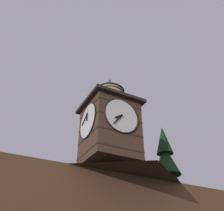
# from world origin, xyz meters

# --- Properties ---
(clock_tower) EXTENTS (4.39, 4.39, 7.84)m
(clock_tower) POSITION_xyz_m (-1.50, -1.72, 10.71)
(clock_tower) COLOR #4C3323
(clock_tower) RESTS_ON building_main
(pine_tree_behind) EXTENTS (5.31, 5.31, 16.25)m
(pine_tree_behind) POSITION_xyz_m (-3.35, -6.01, 6.76)
(pine_tree_behind) COLOR #473323
(pine_tree_behind) RESTS_ON ground_plane
(pine_tree_aside) EXTENTS (5.64, 5.64, 14.53)m
(pine_tree_aside) POSITION_xyz_m (-10.24, -5.61, 6.31)
(pine_tree_aside) COLOR #473323
(pine_tree_aside) RESTS_ON ground_plane
(moon) EXTENTS (2.19, 2.19, 2.19)m
(moon) POSITION_xyz_m (-21.34, -33.45, 12.89)
(moon) COLOR silver
(flying_bird_high) EXTENTS (0.43, 0.53, 0.12)m
(flying_bird_high) POSITION_xyz_m (-3.09, -4.74, 17.37)
(flying_bird_high) COLOR black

